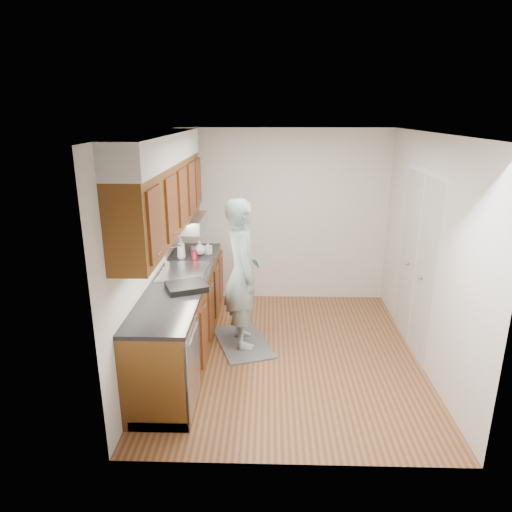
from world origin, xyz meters
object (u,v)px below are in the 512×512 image
at_px(dish_rack, 186,287).
at_px(soda_can, 194,256).
at_px(steel_can, 194,251).
at_px(soap_bottle_b, 208,248).
at_px(soap_bottle_a, 181,248).
at_px(person, 242,264).
at_px(soap_bottle_c, 200,248).

bearing_deg(dish_rack, soda_can, 70.86).
height_order(soda_can, steel_can, soda_can).
xyz_separation_m(soap_bottle_b, dish_rack, (-0.07, -1.25, -0.05)).
xyz_separation_m(soap_bottle_a, steel_can, (0.14, 0.12, -0.08)).
height_order(person, dish_rack, person).
distance_m(soap_bottle_b, dish_rack, 1.25).
relative_size(soda_can, steel_can, 1.07).
xyz_separation_m(soap_bottle_b, steel_can, (-0.18, -0.08, -0.02)).
bearing_deg(person, steel_can, 36.09).
bearing_deg(soap_bottle_c, soap_bottle_a, -141.45).
bearing_deg(soap_bottle_c, soda_can, -95.62).
relative_size(soap_bottle_b, dish_rack, 0.42).
bearing_deg(soap_bottle_c, steel_can, -146.54).
xyz_separation_m(soap_bottle_b, soda_can, (-0.13, -0.30, -0.02)).
bearing_deg(soap_bottle_c, dish_rack, -88.18).
relative_size(soap_bottle_a, soap_bottle_b, 1.67).
bearing_deg(soap_bottle_b, person, -53.42).
relative_size(person, soap_bottle_c, 10.57).
bearing_deg(soda_can, person, -29.73).
bearing_deg(soap_bottle_b, soda_can, -113.47).
bearing_deg(soap_bottle_a, soda_can, -28.21).
height_order(soap_bottle_b, steel_can, soap_bottle_b).
bearing_deg(soap_bottle_a, soap_bottle_b, 32.81).
distance_m(soap_bottle_a, steel_can, 0.20).
distance_m(soap_bottle_c, dish_rack, 1.22).
xyz_separation_m(soap_bottle_c, soda_can, (-0.03, -0.26, -0.03)).
bearing_deg(person, dish_rack, 124.61).
distance_m(soap_bottle_b, soda_can, 0.33).
bearing_deg(soap_bottle_b, soap_bottle_c, -161.22).
xyz_separation_m(soap_bottle_b, soap_bottle_c, (-0.10, -0.04, 0.01)).
bearing_deg(dish_rack, person, 24.74).
height_order(soap_bottle_b, soda_can, soap_bottle_b).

